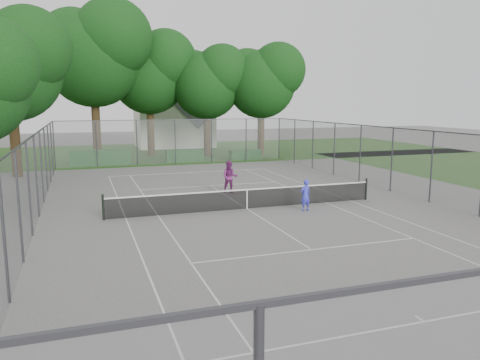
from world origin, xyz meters
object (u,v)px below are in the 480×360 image
object	(u,v)px
tennis_net	(247,198)
house	(174,110)
girl_player	(305,195)
woman_player	(230,177)

from	to	relation	value
tennis_net	house	xyz separation A→B (m)	(2.68, 31.39, 3.52)
house	girl_player	xyz separation A→B (m)	(-0.30, -32.59, -3.31)
tennis_net	house	world-z (taller)	house
tennis_net	woman_player	xyz separation A→B (m)	(0.38, 3.81, 0.37)
tennis_net	girl_player	size ratio (longest dim) A/B	8.89
girl_player	woman_player	world-z (taller)	woman_player
girl_player	house	bearing A→B (deg)	-103.80
tennis_net	woman_player	world-z (taller)	woman_player
house	girl_player	bearing A→B (deg)	-90.53
girl_player	woman_player	distance (m)	5.39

